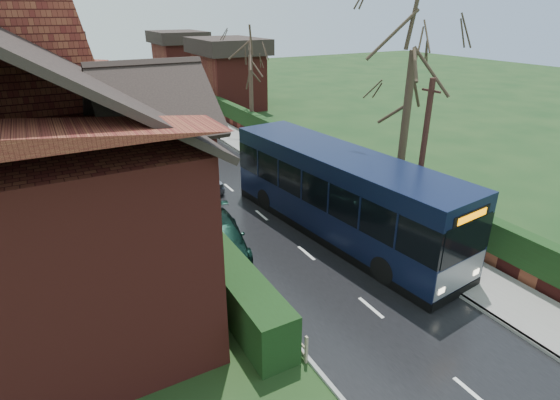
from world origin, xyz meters
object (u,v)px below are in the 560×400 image
brick_house (36,165)px  telegraph_pole (422,162)px  car_silver (196,175)px  bus (340,195)px  car_green (221,237)px  bus_stop_sign (411,200)px

brick_house → telegraph_pole: brick_house is taller
telegraph_pole → brick_house: bearing=162.3°
brick_house → car_silver: bearing=40.2°
bus → telegraph_pole: 3.56m
bus → car_green: 5.29m
bus → bus_stop_sign: (1.84, -2.27, 0.26)m
bus → car_green: bus is taller
car_silver → car_green: car_silver is taller
car_green → bus_stop_sign: size_ratio=1.40×
bus_stop_sign → telegraph_pole: telegraph_pole is taller
car_silver → telegraph_pole: 11.97m
brick_house → bus: (10.90, -1.91, -2.57)m
brick_house → bus_stop_sign: bearing=-18.2°
car_green → bus_stop_sign: bearing=-14.7°
bus → car_green: bearing=162.8°
brick_house → telegraph_pole: (13.53, -3.71, -1.00)m
bus_stop_sign → telegraph_pole: 1.61m
brick_house → bus_stop_sign: (12.73, -4.18, -2.31)m
car_silver → bus_stop_sign: size_ratio=1.33×
car_silver → bus: bearing=-70.6°
car_green → telegraph_pole: 8.64m
brick_house → bus: brick_house is taller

